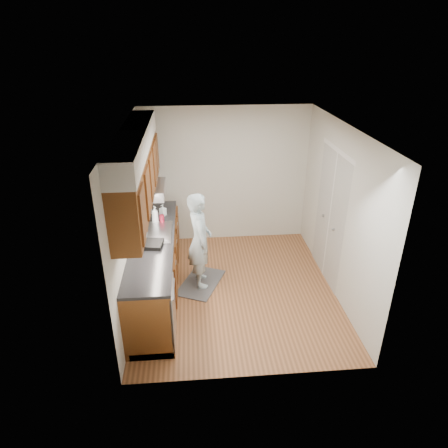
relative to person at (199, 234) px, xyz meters
name	(u,v)px	position (x,y,z in m)	size (l,w,h in m)	color
floor	(235,289)	(0.53, -0.20, -0.88)	(3.50, 3.50, 0.00)	#965E39
ceiling	(238,128)	(0.53, -0.20, 1.62)	(3.50, 3.50, 0.00)	white
wall_left	(129,220)	(-0.97, -0.20, 0.37)	(0.02, 3.50, 2.50)	beige
wall_right	(339,212)	(2.03, -0.20, 0.37)	(0.02, 3.50, 2.50)	beige
wall_back	(225,176)	(0.53, 1.55, 0.37)	(3.00, 0.02, 2.50)	beige
counter	(155,266)	(-0.67, -0.21, -0.39)	(0.64, 2.80, 1.30)	brown
upper_cabinets	(137,171)	(-0.80, -0.16, 1.07)	(0.47, 2.80, 1.21)	brown
closet_door	(330,218)	(2.02, 0.10, 0.15)	(0.02, 1.22, 2.05)	silver
floor_mat	(201,283)	(0.00, 0.00, -0.87)	(0.53, 0.90, 0.02)	#59595B
person	(199,234)	(0.00, 0.00, 0.00)	(0.61, 0.40, 1.72)	#A8C2CD
soap_bottle_a	(155,214)	(-0.67, 0.34, 0.20)	(0.11, 0.11, 0.27)	white
soap_bottle_b	(163,210)	(-0.56, 0.59, 0.16)	(0.08, 0.09, 0.19)	white
soda_can	(162,219)	(-0.57, 0.33, 0.13)	(0.07, 0.07, 0.13)	#BA203B
steel_can	(163,211)	(-0.57, 0.63, 0.12)	(0.06, 0.06, 0.11)	#A5A5AA
dish_rack	(150,244)	(-0.69, -0.41, 0.09)	(0.34, 0.29, 0.05)	black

